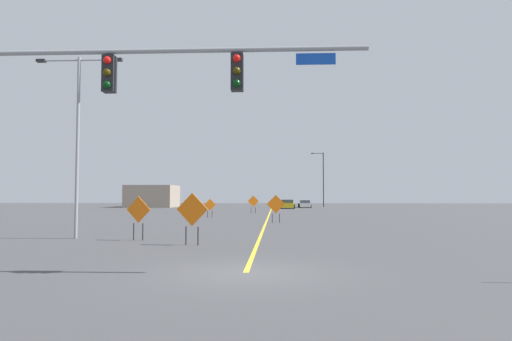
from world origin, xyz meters
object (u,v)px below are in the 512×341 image
at_px(construction_sign_left_shoulder, 138,212).
at_px(car_white_distant, 305,204).
at_px(traffic_signal_assembly, 108,93).
at_px(construction_sign_median_far, 276,205).
at_px(street_lamp_mid_left, 323,177).
at_px(construction_sign_right_lane, 192,212).
at_px(car_yellow_passing, 288,204).
at_px(construction_sign_right_shoulder, 253,202).
at_px(street_lamp_far_left, 78,130).
at_px(construction_sign_left_lane, 210,206).

xyz_separation_m(construction_sign_left_shoulder, car_white_distant, (10.89, 52.24, -0.73)).
height_order(traffic_signal_assembly, construction_sign_median_far, traffic_signal_assembly).
xyz_separation_m(street_lamp_mid_left, construction_sign_right_lane, (-11.41, -59.15, -3.72)).
xyz_separation_m(car_white_distant, car_yellow_passing, (-2.82, -4.66, 0.07)).
bearing_deg(construction_sign_median_far, construction_sign_left_shoulder, -115.53).
bearing_deg(construction_sign_right_shoulder, car_white_distant, 71.46).
bearing_deg(traffic_signal_assembly, construction_sign_median_far, 77.96).
bearing_deg(traffic_signal_assembly, construction_sign_right_lane, 80.06).
distance_m(traffic_signal_assembly, construction_sign_right_lane, 7.65).
bearing_deg(construction_sign_left_shoulder, street_lamp_far_left, 167.98).
height_order(construction_sign_median_far, construction_sign_right_lane, construction_sign_right_lane).
bearing_deg(car_yellow_passing, street_lamp_mid_left, 57.33).
bearing_deg(construction_sign_right_lane, construction_sign_median_far, 77.05).
relative_size(street_lamp_far_left, construction_sign_right_lane, 4.04).
bearing_deg(street_lamp_mid_left, construction_sign_median_far, -100.21).
relative_size(construction_sign_right_lane, car_yellow_passing, 0.52).
bearing_deg(car_white_distant, car_yellow_passing, -121.19).
bearing_deg(street_lamp_mid_left, street_lamp_far_left, -107.27).
distance_m(construction_sign_median_far, construction_sign_right_lane, 15.64).
height_order(construction_sign_right_shoulder, construction_sign_right_lane, construction_sign_right_lane).
distance_m(street_lamp_mid_left, construction_sign_right_lane, 60.36).
bearing_deg(construction_sign_right_shoulder, construction_sign_median_far, -81.43).
distance_m(construction_sign_right_shoulder, car_white_distant, 22.48).
distance_m(street_lamp_mid_left, construction_sign_median_far, 44.78).
bearing_deg(street_lamp_mid_left, construction_sign_right_shoulder, -111.82).
bearing_deg(construction_sign_right_lane, construction_sign_left_shoulder, 147.24).
distance_m(construction_sign_right_shoulder, construction_sign_left_shoulder, 31.16).
bearing_deg(traffic_signal_assembly, car_white_distant, 81.41).
height_order(street_lamp_far_left, construction_sign_median_far, street_lamp_far_left).
height_order(street_lamp_far_left, construction_sign_right_shoulder, street_lamp_far_left).
bearing_deg(construction_sign_median_far, street_lamp_mid_left, 79.79).
relative_size(traffic_signal_assembly, street_lamp_far_left, 1.24).
bearing_deg(street_lamp_mid_left, construction_sign_right_lane, -100.92).
xyz_separation_m(construction_sign_right_lane, car_white_distant, (8.01, 54.10, -0.83)).
bearing_deg(street_lamp_far_left, construction_sign_median_far, 52.61).
xyz_separation_m(construction_sign_median_far, construction_sign_left_shoulder, (-6.39, -13.38, -0.00)).
distance_m(street_lamp_mid_left, construction_sign_left_shoulder, 59.17).
bearing_deg(construction_sign_right_lane, construction_sign_left_lane, 96.61).
bearing_deg(street_lamp_mid_left, car_yellow_passing, -122.67).
distance_m(street_lamp_mid_left, construction_sign_right_shoulder, 28.65).
height_order(traffic_signal_assembly, construction_sign_right_lane, traffic_signal_assembly).
distance_m(street_lamp_far_left, construction_sign_left_lane, 20.80).
bearing_deg(construction_sign_right_lane, construction_sign_right_shoulder, 88.50).
relative_size(traffic_signal_assembly, car_white_distant, 2.84).
relative_size(construction_sign_left_lane, construction_sign_median_far, 0.82).
bearing_deg(construction_sign_right_shoulder, car_yellow_passing, 75.43).
bearing_deg(construction_sign_left_shoulder, construction_sign_median_far, 64.47).
bearing_deg(street_lamp_far_left, car_white_distant, 74.60).
bearing_deg(construction_sign_right_lane, street_lamp_mid_left, 79.08).
xyz_separation_m(construction_sign_left_lane, car_white_distant, (10.63, 31.49, -0.50)).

